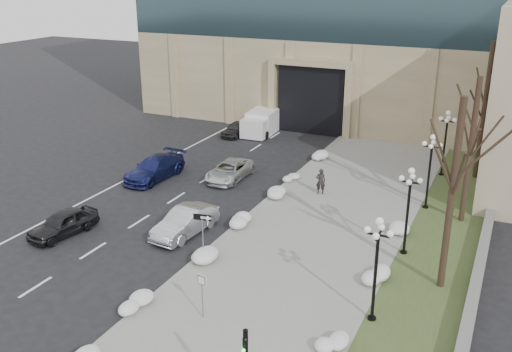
{
  "coord_description": "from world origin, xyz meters",
  "views": [
    {
      "loc": [
        12.57,
        -14.47,
        13.98
      ],
      "look_at": [
        0.45,
        11.3,
        3.5
      ],
      "focal_mm": 40.0,
      "sensor_mm": 36.0,
      "label": 1
    }
  ],
  "objects_px": {
    "lamppost_a": "(377,256)",
    "box_truck": "(264,121)",
    "one_way_sign": "(205,223)",
    "keep_sign": "(202,287)",
    "car_c": "(155,168)",
    "lamppost_d": "(446,134)",
    "car_e": "(236,129)",
    "car_a": "(63,223)",
    "lamppost_c": "(430,162)",
    "car_d": "(230,171)",
    "car_b": "(185,222)",
    "pedestrian": "(321,181)",
    "lamppost_b": "(409,200)"
  },
  "relations": [
    {
      "from": "lamppost_c",
      "to": "car_b",
      "type": "bearing_deg",
      "value": -141.01
    },
    {
      "from": "pedestrian",
      "to": "lamppost_a",
      "type": "height_order",
      "value": "lamppost_a"
    },
    {
      "from": "car_b",
      "to": "one_way_sign",
      "type": "height_order",
      "value": "one_way_sign"
    },
    {
      "from": "car_b",
      "to": "lamppost_a",
      "type": "bearing_deg",
      "value": -12.26
    },
    {
      "from": "keep_sign",
      "to": "lamppost_c",
      "type": "height_order",
      "value": "lamppost_c"
    },
    {
      "from": "box_truck",
      "to": "car_e",
      "type": "bearing_deg",
      "value": -130.03
    },
    {
      "from": "lamppost_a",
      "to": "box_truck",
      "type": "bearing_deg",
      "value": 123.18
    },
    {
      "from": "car_a",
      "to": "lamppost_c",
      "type": "height_order",
      "value": "lamppost_c"
    },
    {
      "from": "car_d",
      "to": "pedestrian",
      "type": "height_order",
      "value": "pedestrian"
    },
    {
      "from": "car_c",
      "to": "box_truck",
      "type": "bearing_deg",
      "value": 85.35
    },
    {
      "from": "box_truck",
      "to": "lamppost_d",
      "type": "relative_size",
      "value": 1.36
    },
    {
      "from": "car_a",
      "to": "one_way_sign",
      "type": "bearing_deg",
      "value": 14.54
    },
    {
      "from": "box_truck",
      "to": "pedestrian",
      "type": "bearing_deg",
      "value": -56.05
    },
    {
      "from": "car_c",
      "to": "car_d",
      "type": "relative_size",
      "value": 1.15
    },
    {
      "from": "car_d",
      "to": "pedestrian",
      "type": "bearing_deg",
      "value": -2.58
    },
    {
      "from": "lamppost_c",
      "to": "car_e",
      "type": "bearing_deg",
      "value": 152.01
    },
    {
      "from": "lamppost_b",
      "to": "car_e",
      "type": "bearing_deg",
      "value": 138.16
    },
    {
      "from": "car_a",
      "to": "lamppost_c",
      "type": "distance_m",
      "value": 21.46
    },
    {
      "from": "lamppost_a",
      "to": "keep_sign",
      "type": "bearing_deg",
      "value": -155.73
    },
    {
      "from": "keep_sign",
      "to": "box_truck",
      "type": "bearing_deg",
      "value": 117.71
    },
    {
      "from": "car_b",
      "to": "lamppost_a",
      "type": "relative_size",
      "value": 0.95
    },
    {
      "from": "car_b",
      "to": "car_e",
      "type": "distance_m",
      "value": 19.83
    },
    {
      "from": "car_e",
      "to": "lamppost_d",
      "type": "relative_size",
      "value": 0.76
    },
    {
      "from": "car_d",
      "to": "car_a",
      "type": "bearing_deg",
      "value": -111.22
    },
    {
      "from": "one_way_sign",
      "to": "car_d",
      "type": "bearing_deg",
      "value": 103.74
    },
    {
      "from": "car_e",
      "to": "lamppost_d",
      "type": "distance_m",
      "value": 18.29
    },
    {
      "from": "pedestrian",
      "to": "one_way_sign",
      "type": "distance_m",
      "value": 11.18
    },
    {
      "from": "car_b",
      "to": "lamppost_c",
      "type": "bearing_deg",
      "value": 44.83
    },
    {
      "from": "box_truck",
      "to": "lamppost_c",
      "type": "bearing_deg",
      "value": -39.9
    },
    {
      "from": "pedestrian",
      "to": "lamppost_b",
      "type": "bearing_deg",
      "value": 114.9
    },
    {
      "from": "keep_sign",
      "to": "car_b",
      "type": "bearing_deg",
      "value": 135.19
    },
    {
      "from": "car_e",
      "to": "box_truck",
      "type": "xyz_separation_m",
      "value": [
        1.67,
        2.28,
        0.35
      ]
    },
    {
      "from": "lamppost_b",
      "to": "car_a",
      "type": "bearing_deg",
      "value": -162.13
    },
    {
      "from": "car_e",
      "to": "pedestrian",
      "type": "distance_m",
      "value": 15.16
    },
    {
      "from": "car_d",
      "to": "lamppost_d",
      "type": "height_order",
      "value": "lamppost_d"
    },
    {
      "from": "one_way_sign",
      "to": "keep_sign",
      "type": "bearing_deg",
      "value": -70.07
    },
    {
      "from": "car_c",
      "to": "pedestrian",
      "type": "distance_m",
      "value": 11.69
    },
    {
      "from": "car_a",
      "to": "lamppost_c",
      "type": "xyz_separation_m",
      "value": [
        17.53,
        12.15,
        2.38
      ]
    },
    {
      "from": "car_c",
      "to": "lamppost_d",
      "type": "relative_size",
      "value": 1.11
    },
    {
      "from": "lamppost_c",
      "to": "keep_sign",
      "type": "bearing_deg",
      "value": -112.09
    },
    {
      "from": "car_b",
      "to": "lamppost_b",
      "type": "xyz_separation_m",
      "value": [
        11.44,
        2.76,
        2.33
      ]
    },
    {
      "from": "car_a",
      "to": "lamppost_b",
      "type": "distance_m",
      "value": 18.57
    },
    {
      "from": "lamppost_b",
      "to": "pedestrian",
      "type": "bearing_deg",
      "value": 138.18
    },
    {
      "from": "lamppost_d",
      "to": "car_d",
      "type": "bearing_deg",
      "value": -152.37
    },
    {
      "from": "box_truck",
      "to": "one_way_sign",
      "type": "distance_m",
      "value": 24.45
    },
    {
      "from": "car_a",
      "to": "car_c",
      "type": "bearing_deg",
      "value": 103.66
    },
    {
      "from": "lamppost_b",
      "to": "keep_sign",
      "type": "bearing_deg",
      "value": -124.45
    },
    {
      "from": "car_a",
      "to": "car_d",
      "type": "relative_size",
      "value": 0.89
    },
    {
      "from": "pedestrian",
      "to": "lamppost_b",
      "type": "xyz_separation_m",
      "value": [
        6.58,
        -5.89,
        2.1
      ]
    },
    {
      "from": "car_a",
      "to": "box_truck",
      "type": "relative_size",
      "value": 0.63
    }
  ]
}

